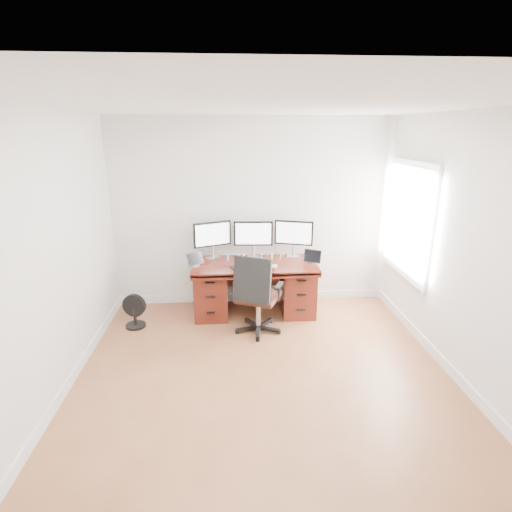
{
  "coord_description": "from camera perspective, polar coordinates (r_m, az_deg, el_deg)",
  "views": [
    {
      "loc": [
        -0.33,
        -3.41,
        2.51
      ],
      "look_at": [
        0.0,
        1.5,
        0.95
      ],
      "focal_mm": 28.0,
      "sensor_mm": 36.0,
      "label": 1
    }
  ],
  "objects": [
    {
      "name": "ground",
      "position": [
        4.24,
        1.45,
        -18.67
      ],
      "size": [
        4.5,
        4.5,
        0.0
      ],
      "primitive_type": "plane",
      "color": "#935B38",
      "rests_on": "ground"
    },
    {
      "name": "monitor_center",
      "position": [
        5.67,
        -0.39,
        3.05
      ],
      "size": [
        0.55,
        0.15,
        0.53
      ],
      "rotation": [
        0.0,
        0.0,
        -0.05
      ],
      "color": "silver",
      "rests_on": "desk"
    },
    {
      "name": "figurine_pink",
      "position": [
        5.62,
        -2.47,
        -0.09
      ],
      "size": [
        0.04,
        0.04,
        0.1
      ],
      "color": "pink",
      "rests_on": "desk"
    },
    {
      "name": "keyboard",
      "position": [
        5.29,
        -0.33,
        -1.75
      ],
      "size": [
        0.31,
        0.19,
        0.01
      ],
      "primitive_type": "cube",
      "rotation": [
        0.0,
        0.0,
        0.25
      ],
      "color": "white",
      "rests_on": "desk"
    },
    {
      "name": "monitor_left",
      "position": [
        5.66,
        -6.26,
        2.93
      ],
      "size": [
        0.52,
        0.24,
        0.53
      ],
      "rotation": [
        0.0,
        0.0,
        0.39
      ],
      "color": "silver",
      "rests_on": "desk"
    },
    {
      "name": "back_wall",
      "position": [
        5.78,
        -0.51,
        6.03
      ],
      "size": [
        4.0,
        0.1,
        2.7
      ],
      "primitive_type": "cube",
      "color": "white",
      "rests_on": "ground"
    },
    {
      "name": "figurine_purple",
      "position": [
        5.64,
        0.77,
        -0.02
      ],
      "size": [
        0.04,
        0.04,
        0.1
      ],
      "color": "#825FCB",
      "rests_on": "desk"
    },
    {
      "name": "monitor_right",
      "position": [
        5.73,
        5.41,
        3.13
      ],
      "size": [
        0.54,
        0.2,
        0.53
      ],
      "rotation": [
        0.0,
        0.0,
        -0.31
      ],
      "color": "silver",
      "rests_on": "desk"
    },
    {
      "name": "trackpad",
      "position": [
        5.38,
        2.34,
        -1.46
      ],
      "size": [
        0.15,
        0.15,
        0.01
      ],
      "primitive_type": "cube",
      "rotation": [
        0.0,
        0.0,
        -0.19
      ],
      "color": "silver",
      "rests_on": "desk"
    },
    {
      "name": "phone",
      "position": [
        5.51,
        0.39,
        -0.96
      ],
      "size": [
        0.14,
        0.09,
        0.01
      ],
      "primitive_type": "cube",
      "rotation": [
        0.0,
        0.0,
        -0.21
      ],
      "color": "black",
      "rests_on": "desk"
    },
    {
      "name": "floor_fan",
      "position": [
        5.55,
        -16.97,
        -7.6
      ],
      "size": [
        0.32,
        0.26,
        0.45
      ],
      "rotation": [
        0.0,
        0.0,
        -0.24
      ],
      "color": "black",
      "rests_on": "ground"
    },
    {
      "name": "figurine_blue",
      "position": [
        5.62,
        -4.07,
        -0.12
      ],
      "size": [
        0.04,
        0.04,
        0.1
      ],
      "color": "#608ED8",
      "rests_on": "desk"
    },
    {
      "name": "figurine_brown",
      "position": [
        5.67,
        3.48,
        0.03
      ],
      "size": [
        0.04,
        0.04,
        0.1
      ],
      "color": "olive",
      "rests_on": "desk"
    },
    {
      "name": "desk",
      "position": [
        5.65,
        -0.23,
        -4.29
      ],
      "size": [
        1.7,
        0.8,
        0.75
      ],
      "color": "#4B170F",
      "rests_on": "ground"
    },
    {
      "name": "tablet_left",
      "position": [
        5.44,
        -8.7,
        -0.53
      ],
      "size": [
        0.23,
        0.2,
        0.19
      ],
      "rotation": [
        0.0,
        0.0,
        0.65
      ],
      "color": "silver",
      "rests_on": "desk"
    },
    {
      "name": "right_wall",
      "position": [
        4.37,
        28.52,
        0.07
      ],
      "size": [
        0.1,
        4.5,
        2.7
      ],
      "color": "white",
      "rests_on": "ground"
    },
    {
      "name": "office_chair",
      "position": [
        5.11,
        0.14,
        -7.38
      ],
      "size": [
        0.74,
        0.74,
        1.07
      ],
      "rotation": [
        0.0,
        0.0,
        -0.41
      ],
      "color": "black",
      "rests_on": "ground"
    },
    {
      "name": "figurine_orange",
      "position": [
        5.62,
        -1.74,
        -0.07
      ],
      "size": [
        0.04,
        0.04,
        0.1
      ],
      "color": "#FBB242",
      "rests_on": "desk"
    },
    {
      "name": "drawing_tablet",
      "position": [
        5.34,
        -2.62,
        -1.6
      ],
      "size": [
        0.22,
        0.17,
        0.01
      ],
      "primitive_type": "cube",
      "rotation": [
        0.0,
        0.0,
        0.26
      ],
      "color": "black",
      "rests_on": "desk"
    },
    {
      "name": "tablet_right",
      "position": [
        5.54,
        8.08,
        -0.18
      ],
      "size": [
        0.24,
        0.17,
        0.19
      ],
      "rotation": [
        0.0,
        0.0,
        -0.48
      ],
      "color": "silver",
      "rests_on": "desk"
    },
    {
      "name": "figurine_yellow",
      "position": [
        5.65,
        2.27,
        0.01
      ],
      "size": [
        0.04,
        0.04,
        0.1
      ],
      "color": "#D4D36E",
      "rests_on": "desk"
    }
  ]
}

